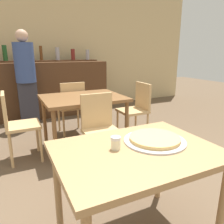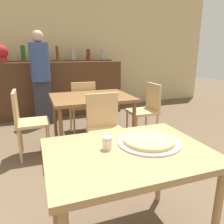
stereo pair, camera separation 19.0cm
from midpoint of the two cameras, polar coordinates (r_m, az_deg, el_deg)
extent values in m
cube|color=#D1B784|center=(5.30, -13.61, 15.82)|extent=(8.00, 0.05, 2.80)
cube|color=#A87F51|center=(1.44, 8.03, -10.57)|extent=(1.04, 0.78, 0.04)
cylinder|color=#A87F51|center=(1.67, 28.84, -23.03)|extent=(0.05, 0.05, 0.69)
cylinder|color=#A87F51|center=(1.78, -11.96, -18.83)|extent=(0.05, 0.05, 0.69)
cylinder|color=#A87F51|center=(2.07, 14.99, -13.65)|extent=(0.05, 0.05, 0.69)
cube|color=brown|center=(2.99, -3.56, 3.79)|extent=(1.07, 0.85, 0.04)
cylinder|color=brown|center=(2.66, -11.10, -6.44)|extent=(0.05, 0.05, 0.71)
cylinder|color=brown|center=(2.93, 7.57, -4.14)|extent=(0.05, 0.05, 0.71)
cylinder|color=brown|center=(3.34, -13.08, -1.94)|extent=(0.05, 0.05, 0.71)
cylinder|color=brown|center=(3.57, 2.21, -0.44)|extent=(0.05, 0.05, 0.71)
cube|color=#4C2D19|center=(4.86, -12.29, 6.04)|extent=(2.60, 0.56, 1.13)
cube|color=#4C2D19|center=(4.94, -12.91, 12.91)|extent=(2.39, 0.24, 0.03)
cylinder|color=#1E5123|center=(4.91, -25.20, 13.65)|extent=(0.06, 0.06, 0.28)
cylinder|color=#1E5123|center=(4.90, -21.16, 14.18)|extent=(0.09, 0.09, 0.30)
cylinder|color=#9999A3|center=(4.90, -17.09, 14.60)|extent=(0.06, 0.06, 0.31)
cylinder|color=#5B3314|center=(4.94, -13.03, 14.77)|extent=(0.06, 0.06, 0.29)
cylinder|color=#9999A3|center=(4.99, -9.03, 14.83)|extent=(0.09, 0.09, 0.27)
cylinder|color=maroon|center=(5.07, -5.13, 14.76)|extent=(0.09, 0.09, 0.23)
cylinder|color=#9999A3|center=(5.16, -1.37, 14.78)|extent=(0.08, 0.08, 0.22)
cube|color=tan|center=(2.45, 1.03, -5.54)|extent=(0.40, 0.40, 0.04)
cube|color=tan|center=(2.54, -0.40, 0.45)|extent=(0.38, 0.04, 0.40)
cylinder|color=tan|center=(2.35, -1.47, -12.84)|extent=(0.03, 0.03, 0.44)
cylinder|color=tan|center=(2.47, 6.20, -11.50)|extent=(0.03, 0.03, 0.44)
cylinder|color=tan|center=(2.64, -3.82, -9.52)|extent=(0.03, 0.03, 0.44)
cylinder|color=tan|center=(2.75, 3.09, -8.50)|extent=(0.03, 0.03, 0.44)
cube|color=tan|center=(3.69, -6.45, 1.62)|extent=(0.40, 0.40, 0.04)
cube|color=tan|center=(3.47, -5.85, 4.45)|extent=(0.38, 0.04, 0.40)
cylinder|color=tan|center=(3.95, -4.53, -0.94)|extent=(0.03, 0.03, 0.44)
cylinder|color=tan|center=(3.88, -9.37, -1.41)|extent=(0.03, 0.03, 0.44)
cylinder|color=tan|center=(3.64, -3.10, -2.37)|extent=(0.03, 0.03, 0.44)
cylinder|color=tan|center=(3.56, -8.35, -2.92)|extent=(0.03, 0.03, 0.44)
cube|color=tan|center=(2.95, -18.29, -2.67)|extent=(0.40, 0.40, 0.04)
cube|color=tan|center=(2.89, -22.25, 1.13)|extent=(0.04, 0.38, 0.40)
cylinder|color=tan|center=(2.88, -14.36, -7.84)|extent=(0.03, 0.03, 0.44)
cylinder|color=tan|center=(3.19, -14.99, -5.51)|extent=(0.03, 0.03, 0.44)
cylinder|color=tan|center=(2.87, -21.18, -8.47)|extent=(0.03, 0.03, 0.44)
cylinder|color=tan|center=(3.19, -21.10, -6.08)|extent=(0.03, 0.03, 0.44)
cube|color=tan|center=(3.35, 9.50, 0.09)|extent=(0.40, 0.40, 0.04)
cube|color=tan|center=(3.39, 12.35, 3.93)|extent=(0.04, 0.38, 0.40)
cylinder|color=tan|center=(3.49, 5.53, -3.20)|extent=(0.03, 0.03, 0.44)
cylinder|color=tan|center=(3.21, 8.12, -5.02)|extent=(0.03, 0.03, 0.44)
cylinder|color=tan|center=(3.64, 10.38, -2.58)|extent=(0.03, 0.03, 0.44)
cylinder|color=tan|center=(3.37, 13.26, -4.25)|extent=(0.03, 0.03, 0.44)
cylinder|color=#B7B7BC|center=(1.55, 13.13, -7.82)|extent=(0.43, 0.43, 0.01)
cylinder|color=#E0B266|center=(1.54, 13.17, -7.20)|extent=(0.35, 0.35, 0.02)
cylinder|color=beige|center=(1.41, 2.58, -8.52)|extent=(0.06, 0.06, 0.07)
cylinder|color=silver|center=(1.40, 2.60, -6.91)|extent=(0.06, 0.06, 0.02)
cube|color=#2D2D38|center=(4.28, -16.32, 2.36)|extent=(0.32, 0.18, 0.81)
cylinder|color=#33477F|center=(4.19, -17.10, 12.31)|extent=(0.34, 0.34, 0.68)
sphere|color=tan|center=(4.19, -17.60, 18.34)|extent=(0.21, 0.21, 0.21)
cylinder|color=maroon|center=(4.73, -25.63, 12.13)|extent=(0.16, 0.16, 0.10)
sphere|color=red|center=(4.73, -25.85, 14.04)|extent=(0.24, 0.24, 0.24)
camera|label=1|loc=(0.09, -87.14, 0.80)|focal=35.00mm
camera|label=2|loc=(0.09, 92.86, -0.80)|focal=35.00mm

